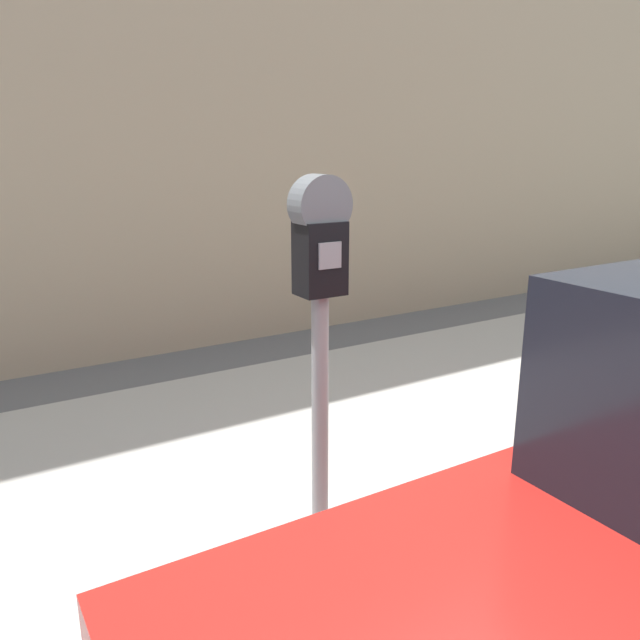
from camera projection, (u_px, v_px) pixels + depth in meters
sidewalk at (329, 446)px, 3.76m from camera, size 24.00×2.80×0.13m
parking_meter at (320, 297)px, 2.43m from camera, size 0.23×0.14×1.58m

